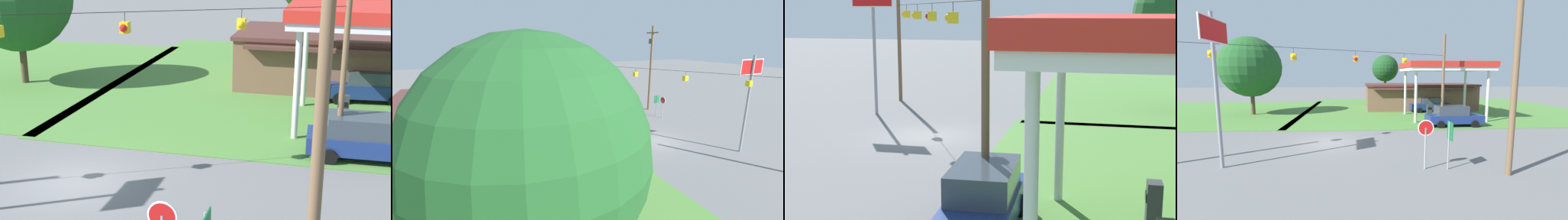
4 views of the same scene
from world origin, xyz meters
The scene contains 14 objects.
ground_plane centered at (0.00, 0.00, 0.00)m, with size 160.00×160.00×0.00m, color slate.
grass_verge_station_corner centered at (13.28, 17.70, 0.02)m, with size 36.00×28.00×0.04m, color #4C7F38.
gas_station_canopy centered at (11.28, 9.73, 5.43)m, with size 8.56×6.89×5.96m.
gas_station_store centered at (10.45, 17.68, 1.73)m, with size 14.50×7.71×3.43m.
fuel_pump_near centered at (9.85, 9.73, 0.72)m, with size 0.71×0.56×1.51m.
fuel_pump_far centered at (12.71, 9.73, 0.72)m, with size 0.71×0.56×1.51m.
car_at_pumps_front centered at (10.76, 5.16, 0.96)m, with size 5.05×2.21×1.90m.
car_at_pumps_rear centered at (11.13, 14.31, 0.93)m, with size 5.05×2.46×1.81m.
stop_sign_roadside centered at (5.37, -5.47, 1.81)m, with size 0.80×0.08×2.50m.
stop_sign_overhead centered at (-4.80, -4.68, 5.55)m, with size 0.22×2.50×7.66m.
route_sign centered at (6.55, -5.58, 1.71)m, with size 0.10×0.70×2.40m.
utility_pole_main centered at (9.16, -6.48, 5.81)m, with size 2.20×0.44×10.41m.
signal_span_gantry centered at (0.00, -0.01, 4.46)m, with size 19.57×10.24×8.14m.
tree_west_verge centered at (-10.15, 13.28, 5.54)m, with size 6.86×6.86×8.98m.
Camera 2 is at (-17.16, 14.86, 8.67)m, focal length 24.00 mm.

